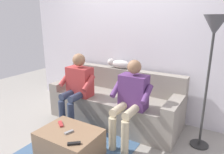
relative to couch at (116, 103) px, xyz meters
The scene contains 12 objects.
ground_plane 0.78m from the couch, 90.00° to the left, with size 8.00×8.00×0.00m, color gray.
back_wall 1.11m from the couch, 90.00° to the right, with size 4.26×0.06×2.61m, color silver.
couch is the anchor object (origin of this frame).
coffee_table 1.13m from the couch, 90.00° to the left, with size 0.72×0.54×0.34m.
person_left_seated 0.71m from the couch, 138.84° to the left, with size 0.53×0.58×1.13m.
person_right_seated 0.71m from the couch, 39.73° to the left, with size 0.55×0.51×1.13m.
cat_on_backrest 0.67m from the couch, 70.97° to the right, with size 0.58×0.15×0.16m.
remote_black 1.32m from the couch, 100.19° to the left, with size 0.14×0.04×0.02m, color black.
remote_red 1.08m from the couch, 79.28° to the left, with size 0.15×0.04×0.02m, color #B73333.
remote_gray 1.15m from the couch, 91.32° to the left, with size 0.11×0.04×0.02m, color gray.
floor_rug 1.04m from the couch, 90.00° to the left, with size 1.30×1.82×0.01m, color #426084.
floor_lamp 1.76m from the couch, behind, with size 0.27×0.27×1.69m.
Camera 1 is at (-1.58, 2.61, 1.64)m, focal length 32.84 mm.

